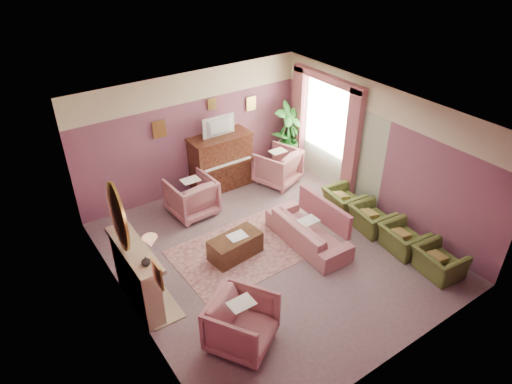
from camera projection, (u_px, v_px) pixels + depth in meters
floor at (271, 252)px, 8.88m from camera, size 5.50×6.00×0.01m
ceiling at (274, 118)px, 7.40m from camera, size 5.50×6.00×0.01m
wall_back at (193, 133)px, 10.23m from camera, size 5.50×0.02×2.80m
wall_front at (406, 290)px, 6.05m from camera, size 5.50×0.02×2.80m
wall_left at (124, 247)px, 6.82m from camera, size 0.02×6.00×2.80m
wall_right at (379, 152)px, 9.46m from camera, size 0.02×6.00×2.80m
picture_rail_band at (190, 87)px, 9.66m from camera, size 5.50×0.01×0.65m
stripe_panel at (334, 143)px, 10.54m from camera, size 0.01×3.00×2.15m
fireplace_surround at (137, 277)px, 7.48m from camera, size 0.30×1.40×1.10m
fireplace_inset at (144, 282)px, 7.61m from camera, size 0.18×0.72×0.68m
fire_ember at (147, 289)px, 7.73m from camera, size 0.06×0.54×0.10m
mantel_shelf at (134, 250)px, 7.20m from camera, size 0.40×1.55×0.07m
hearth at (152, 296)px, 7.86m from camera, size 0.55×1.50×0.02m
mirror_frame at (118, 217)px, 6.77m from camera, size 0.04×0.72×1.20m
mirror_glass at (120, 217)px, 6.78m from camera, size 0.01×0.60×1.06m
sconce_shade at (150, 242)px, 5.98m from camera, size 0.20×0.20×0.16m
piano at (221, 162)px, 10.65m from camera, size 1.40×0.60×1.30m
piano_keyshelf at (229, 166)px, 10.37m from camera, size 1.30×0.12×0.06m
piano_keys at (229, 164)px, 10.35m from camera, size 1.20×0.08×0.02m
piano_top at (220, 137)px, 10.30m from camera, size 1.45×0.65×0.04m
television at (220, 125)px, 10.11m from camera, size 0.80×0.12×0.48m
print_back_left at (159, 129)px, 9.65m from camera, size 0.30×0.03×0.38m
print_back_right at (251, 103)px, 10.75m from camera, size 0.26×0.03×0.34m
print_back_mid at (212, 104)px, 10.13m from camera, size 0.22×0.03×0.26m
print_left_wall at (157, 274)px, 5.83m from camera, size 0.03×0.28×0.36m
window_blind at (328, 115)px, 10.36m from camera, size 0.03×1.40×1.80m
curtain_left at (352, 146)px, 9.89m from camera, size 0.16×0.34×2.60m
curtain_right at (298, 119)px, 11.18m from camera, size 0.16×0.34×2.60m
pelmet at (328, 79)px, 9.87m from camera, size 0.16×2.20×0.16m
mantel_plant at (120, 224)px, 7.49m from camera, size 0.16×0.16×0.28m
mantel_vase at (146, 261)px, 6.79m from camera, size 0.16×0.16×0.16m
area_rug at (240, 252)px, 8.88m from camera, size 2.53×1.84×0.01m
coffee_table at (235, 246)px, 8.68m from camera, size 1.05×0.60×0.45m
table_paper at (237, 236)px, 8.58m from camera, size 0.35×0.28×0.01m
sofa at (308, 227)px, 8.93m from camera, size 0.64×1.91×0.77m
sofa_throw at (324, 212)px, 9.01m from camera, size 0.10×1.45×0.53m
floral_armchair_left at (192, 195)px, 9.78m from camera, size 0.91×0.91×0.95m
floral_armchair_right at (278, 165)px, 10.91m from camera, size 0.91×0.91×0.95m
floral_armchair_front at (242, 321)px, 6.79m from camera, size 0.91×0.91×0.95m
olive_chair_a at (440, 258)px, 8.19m from camera, size 0.57×0.81×0.70m
olive_chair_b at (404, 235)px, 8.77m from camera, size 0.57×0.81×0.70m
olive_chair_c at (372, 215)px, 9.34m from camera, size 0.57×0.81×0.70m
olive_chair_d at (344, 198)px, 9.91m from camera, size 0.57×0.81×0.70m
side_table at (287, 155)px, 11.63m from camera, size 0.52×0.52×0.70m
side_plant_big at (288, 136)px, 11.36m from camera, size 0.30×0.30×0.34m
side_plant_small at (294, 137)px, 11.36m from camera, size 0.16×0.16×0.28m
palm_pot at (287, 163)px, 11.64m from camera, size 0.34×0.34×0.34m
palm_plant at (289, 131)px, 11.16m from camera, size 0.76×0.76×1.44m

